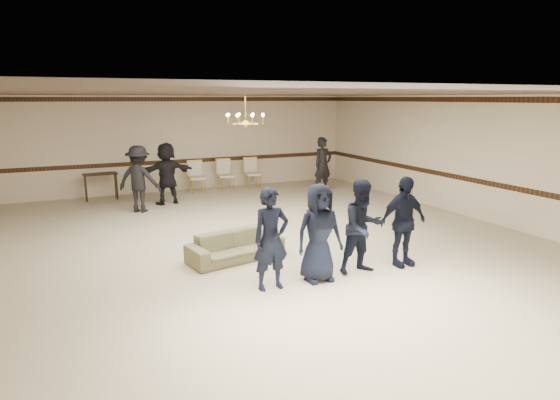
{
  "coord_description": "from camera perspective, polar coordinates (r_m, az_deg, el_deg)",
  "views": [
    {
      "loc": [
        -3.77,
        -9.08,
        3.12
      ],
      "look_at": [
        0.16,
        -0.5,
        1.09
      ],
      "focal_mm": 30.43,
      "sensor_mm": 36.0,
      "label": 1
    }
  ],
  "objects": [
    {
      "name": "adult_right",
      "position": [
        15.91,
        5.17,
        4.2
      ],
      "size": [
        0.73,
        0.53,
        1.85
      ],
      "primitive_type": "imported",
      "rotation": [
        0.0,
        0.0,
        0.14
      ],
      "color": "black",
      "rests_on": "floor"
    },
    {
      "name": "chandelier",
      "position": [
        10.77,
        -4.19,
        10.83
      ],
      "size": [
        0.94,
        0.94,
        0.89
      ],
      "primitive_type": null,
      "color": "gold",
      "rests_on": "ceiling"
    },
    {
      "name": "adult_left",
      "position": [
        13.68,
        -16.58,
        2.43
      ],
      "size": [
        1.38,
        1.23,
        1.85
      ],
      "primitive_type": "imported",
      "rotation": [
        0.0,
        0.0,
        2.56
      ],
      "color": "black",
      "rests_on": "floor"
    },
    {
      "name": "boy_c",
      "position": [
        8.65,
        9.93,
        -3.2
      ],
      "size": [
        0.84,
        0.65,
        1.71
      ],
      "primitive_type": "imported",
      "rotation": [
        0.0,
        0.0,
        -0.01
      ],
      "color": "black",
      "rests_on": "floor"
    },
    {
      "name": "boy_a",
      "position": [
        7.8,
        -1.09,
        -4.71
      ],
      "size": [
        0.63,
        0.42,
        1.71
      ],
      "primitive_type": "imported",
      "rotation": [
        0.0,
        0.0,
        0.02
      ],
      "color": "black",
      "rests_on": "floor"
    },
    {
      "name": "boy_b",
      "position": [
        8.18,
        4.71,
        -3.93
      ],
      "size": [
        0.86,
        0.58,
        1.71
      ],
      "primitive_type": "imported",
      "rotation": [
        0.0,
        0.0,
        -0.05
      ],
      "color": "black",
      "rests_on": "floor"
    },
    {
      "name": "banquet_chair_mid",
      "position": [
        16.32,
        -6.56,
        2.96
      ],
      "size": [
        0.55,
        0.55,
        1.06
      ],
      "primitive_type": null,
      "rotation": [
        0.0,
        0.0,
        -0.08
      ],
      "color": "beige",
      "rests_on": "floor"
    },
    {
      "name": "settee",
      "position": [
        9.39,
        -5.38,
        -5.53
      ],
      "size": [
        1.99,
        1.08,
        0.55
      ],
      "primitive_type": "imported",
      "rotation": [
        0.0,
        0.0,
        0.19
      ],
      "color": "#646443",
      "rests_on": "floor"
    },
    {
      "name": "chair_rail",
      "position": [
        16.64,
        -11.36,
        4.61
      ],
      "size": [
        12.0,
        0.02,
        0.14
      ],
      "primitive_type": "cube",
      "color": "#381F10",
      "rests_on": "wall_back"
    },
    {
      "name": "adult_mid",
      "position": [
        14.5,
        -13.47,
        3.13
      ],
      "size": [
        1.77,
        0.76,
        1.85
      ],
      "primitive_type": "imported",
      "rotation": [
        0.0,
        0.0,
        3.27
      ],
      "color": "black",
      "rests_on": "floor"
    },
    {
      "name": "banquet_chair_left",
      "position": [
        16.05,
        -9.96,
        2.7
      ],
      "size": [
        0.55,
        0.55,
        1.06
      ],
      "primitive_type": null,
      "rotation": [
        0.0,
        0.0,
        -0.07
      ],
      "color": "beige",
      "rests_on": "floor"
    },
    {
      "name": "console_table",
      "position": [
        15.79,
        -20.71,
        1.54
      ],
      "size": [
        1.03,
        0.5,
        0.84
      ],
      "primitive_type": "cube",
      "rotation": [
        0.0,
        0.0,
        0.08
      ],
      "color": "black",
      "rests_on": "floor"
    },
    {
      "name": "boy_d",
      "position": [
        9.17,
        14.58,
        -2.52
      ],
      "size": [
        1.01,
        0.43,
        1.71
      ],
      "primitive_type": "imported",
      "rotation": [
        0.0,
        0.0,
        0.01
      ],
      "color": "black",
      "rests_on": "floor"
    },
    {
      "name": "crown_molding",
      "position": [
        16.5,
        -11.67,
        11.79
      ],
      "size": [
        12.0,
        0.02,
        0.14
      ],
      "primitive_type": "cube",
      "color": "#381F10",
      "rests_on": "wall_back"
    },
    {
      "name": "banquet_chair_right",
      "position": [
        16.66,
        -3.29,
        3.2
      ],
      "size": [
        0.55,
        0.55,
        1.06
      ],
      "primitive_type": null,
      "rotation": [
        0.0,
        0.0,
        -0.08
      ],
      "color": "beige",
      "rests_on": "floor"
    },
    {
      "name": "room",
      "position": [
        9.95,
        -2.05,
        3.37
      ],
      "size": [
        12.01,
        14.01,
        3.21
      ],
      "color": "#C1B395",
      "rests_on": "ground"
    }
  ]
}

